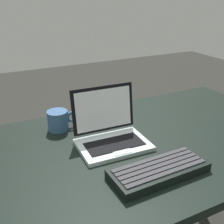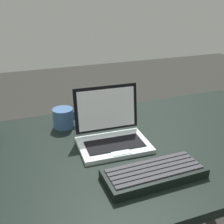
% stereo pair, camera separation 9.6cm
% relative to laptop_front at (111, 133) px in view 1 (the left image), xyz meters
% --- Properties ---
extents(desk, '(1.63, 0.78, 0.72)m').
position_rel_laptop_front_xyz_m(desk, '(-0.00, -0.04, -0.14)').
color(desk, black).
rests_on(desk, ground).
extents(laptop_front, '(0.27, 0.22, 0.21)m').
position_rel_laptop_front_xyz_m(laptop_front, '(0.00, 0.00, 0.00)').
color(laptop_front, silver).
rests_on(laptop_front, desk).
extents(external_keyboard, '(0.32, 0.14, 0.03)m').
position_rel_laptop_front_xyz_m(external_keyboard, '(0.05, -0.25, -0.03)').
color(external_keyboard, black).
rests_on(external_keyboard, desk).
extents(coffee_mug, '(0.13, 0.09, 0.08)m').
position_rel_laptop_front_xyz_m(coffee_mug, '(-0.14, 0.20, -0.00)').
color(coffee_mug, '#42699F').
rests_on(coffee_mug, desk).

